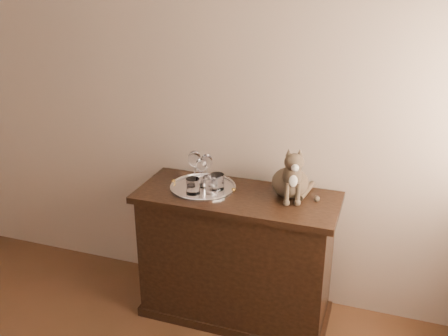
# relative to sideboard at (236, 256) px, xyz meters

# --- Properties ---
(wall_back) EXTENTS (4.00, 0.10, 2.70)m
(wall_back) POSITION_rel_sideboard_xyz_m (-0.60, 0.31, 0.93)
(wall_back) COLOR #C5AB94
(wall_back) RESTS_ON ground
(sideboard) EXTENTS (1.20, 0.50, 0.85)m
(sideboard) POSITION_rel_sideboard_xyz_m (0.00, 0.00, 0.00)
(sideboard) COLOR black
(sideboard) RESTS_ON ground
(tray) EXTENTS (0.40, 0.40, 0.01)m
(tray) POSITION_rel_sideboard_xyz_m (-0.22, 0.02, 0.43)
(tray) COLOR white
(tray) RESTS_ON sideboard
(wine_glass_a) EXTENTS (0.08, 0.08, 0.21)m
(wine_glass_a) POSITION_rel_sideboard_xyz_m (-0.29, 0.06, 0.54)
(wine_glass_a) COLOR silver
(wine_glass_a) RESTS_ON tray
(wine_glass_b) EXTENTS (0.07, 0.07, 0.19)m
(wine_glass_b) POSITION_rel_sideboard_xyz_m (-0.22, 0.08, 0.53)
(wine_glass_b) COLOR white
(wine_glass_b) RESTS_ON tray
(wine_glass_d) EXTENTS (0.07, 0.07, 0.18)m
(wine_glass_d) POSITION_rel_sideboard_xyz_m (-0.24, 0.03, 0.52)
(wine_glass_d) COLOR white
(wine_glass_d) RESTS_ON tray
(tumbler_a) EXTENTS (0.09, 0.09, 0.10)m
(tumbler_a) POSITION_rel_sideboard_xyz_m (-0.16, -0.04, 0.48)
(tumbler_a) COLOR white
(tumbler_a) RESTS_ON tray
(tumbler_b) EXTENTS (0.08, 0.08, 0.09)m
(tumbler_b) POSITION_rel_sideboard_xyz_m (-0.24, -0.08, 0.48)
(tumbler_b) COLOR silver
(tumbler_b) RESTS_ON tray
(tumbler_c) EXTENTS (0.08, 0.08, 0.10)m
(tumbler_c) POSITION_rel_sideboard_xyz_m (-0.13, 0.02, 0.48)
(tumbler_c) COLOR white
(tumbler_c) RESTS_ON tray
(cat) EXTENTS (0.41, 0.39, 0.33)m
(cat) POSITION_rel_sideboard_xyz_m (0.29, 0.09, 0.59)
(cat) COLOR #473A2A
(cat) RESTS_ON sideboard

